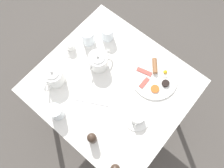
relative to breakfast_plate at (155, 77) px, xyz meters
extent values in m
plane|color=#4C4742|center=(0.21, -0.18, -0.74)|extent=(8.00, 8.00, 0.00)
cube|color=silver|center=(0.21, -0.18, -0.02)|extent=(0.87, 0.93, 0.03)
cylinder|color=brown|center=(-0.17, -0.59, -0.39)|extent=(0.04, 0.04, 0.70)
cylinder|color=brown|center=(0.60, -0.59, -0.39)|extent=(0.04, 0.04, 0.70)
cylinder|color=brown|center=(-0.17, 0.24, -0.39)|extent=(0.04, 0.04, 0.70)
cylinder|color=white|center=(0.00, 0.00, 0.00)|extent=(0.29, 0.29, 0.01)
cylinder|color=white|center=(-0.07, 0.03, 0.01)|extent=(0.07, 0.07, 0.00)
sphere|color=yellow|center=(-0.07, 0.03, 0.02)|extent=(0.02, 0.02, 0.02)
cylinder|color=brown|center=(-0.06, -0.05, 0.02)|extent=(0.10, 0.09, 0.03)
cube|color=#B74C42|center=(0.01, -0.08, 0.01)|extent=(0.05, 0.10, 0.01)
cube|color=#B74C42|center=(0.08, -0.03, 0.01)|extent=(0.08, 0.03, 0.01)
cylinder|color=#D16023|center=(0.07, 0.05, 0.01)|extent=(0.05, 0.05, 0.01)
cylinder|color=black|center=(-0.01, 0.08, 0.01)|extent=(0.05, 0.05, 0.02)
cylinder|color=white|center=(0.16, -0.33, 0.05)|extent=(0.12, 0.12, 0.11)
cylinder|color=white|center=(0.16, -0.33, 0.10)|extent=(0.09, 0.09, 0.01)
sphere|color=white|center=(0.16, -0.33, 0.12)|extent=(0.02, 0.02, 0.02)
cone|color=white|center=(0.24, -0.34, 0.06)|extent=(0.06, 0.02, 0.05)
torus|color=white|center=(0.10, -0.33, 0.05)|extent=(0.09, 0.02, 0.09)
cylinder|color=white|center=(0.41, -0.48, 0.05)|extent=(0.12, 0.12, 0.11)
cylinder|color=white|center=(0.41, -0.48, 0.10)|extent=(0.09, 0.09, 0.01)
sphere|color=white|center=(0.41, -0.48, 0.12)|extent=(0.02, 0.02, 0.02)
cone|color=white|center=(0.34, -0.49, 0.06)|extent=(0.06, 0.03, 0.05)
torus|color=white|center=(0.48, -0.46, 0.05)|extent=(0.09, 0.03, 0.09)
cylinder|color=white|center=(0.28, 0.07, -0.01)|extent=(0.16, 0.16, 0.01)
cylinder|color=white|center=(0.28, 0.07, 0.03)|extent=(0.08, 0.08, 0.06)
cylinder|color=brown|center=(0.28, 0.07, 0.02)|extent=(0.07, 0.07, 0.04)
torus|color=white|center=(0.32, 0.09, 0.03)|extent=(0.04, 0.02, 0.04)
cylinder|color=white|center=(0.57, -0.31, 0.04)|extent=(0.08, 0.08, 0.11)
cylinder|color=white|center=(0.07, -0.50, 0.05)|extent=(0.08, 0.08, 0.11)
cylinder|color=white|center=(-0.04, -0.43, 0.04)|extent=(0.08, 0.08, 0.10)
cylinder|color=white|center=(0.19, -0.56, 0.02)|extent=(0.05, 0.05, 0.06)
torus|color=white|center=(0.22, -0.56, 0.02)|extent=(0.04, 0.01, 0.04)
cylinder|color=#38281E|center=(0.54, -0.05, 0.02)|extent=(0.05, 0.05, 0.06)
sphere|color=#38281E|center=(0.54, -0.05, 0.07)|extent=(0.05, 0.05, 0.05)
cube|color=silver|center=(-0.07, -0.26, -0.01)|extent=(0.06, 0.16, 0.00)
cube|color=silver|center=(0.38, -0.20, -0.01)|extent=(0.11, 0.19, 0.00)
camera|label=1|loc=(0.58, 0.13, 1.29)|focal=35.00mm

